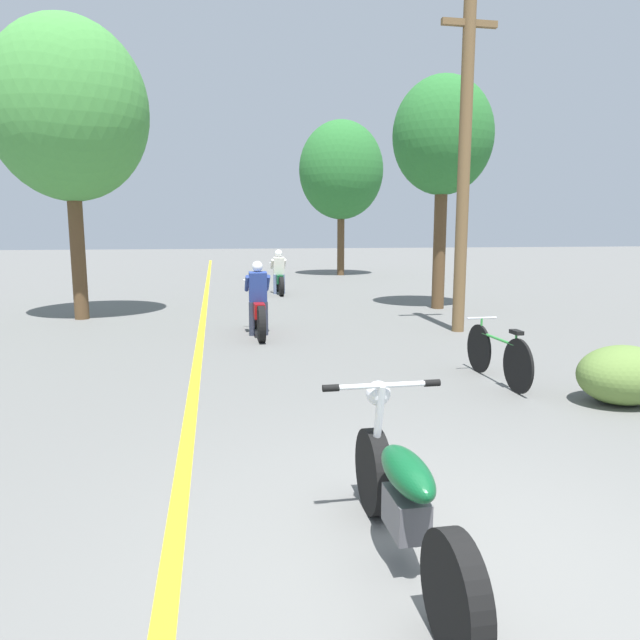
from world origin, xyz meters
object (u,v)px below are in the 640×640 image
at_px(motorcycle_rider_lead, 258,308).
at_px(motorcycle_rider_far, 279,277).
at_px(utility_pole, 464,163).
at_px(roadside_tree_left, 69,111).
at_px(roadside_tree_right_near, 443,138).
at_px(roadside_tree_right_far, 341,171).
at_px(motorcycle_foreground, 404,501).
at_px(bicycle_parked, 497,355).

height_order(motorcycle_rider_lead, motorcycle_rider_far, motorcycle_rider_lead).
xyz_separation_m(utility_pole, roadside_tree_left, (-7.87, 3.08, 1.28)).
bearing_deg(utility_pole, roadside_tree_left, 158.65).
bearing_deg(motorcycle_rider_lead, motorcycle_rider_far, 80.54).
height_order(utility_pole, roadside_tree_right_near, utility_pole).
distance_m(roadside_tree_right_far, motorcycle_rider_lead, 15.63).
relative_size(motorcycle_foreground, motorcycle_rider_far, 1.03).
relative_size(roadside_tree_right_far, roadside_tree_left, 1.03).
bearing_deg(roadside_tree_right_near, motorcycle_rider_lead, -148.64).
distance_m(roadside_tree_right_near, roadside_tree_left, 8.77).
distance_m(roadside_tree_left, motorcycle_rider_far, 7.84).
bearing_deg(roadside_tree_right_far, motorcycle_rider_far, -116.82).
xyz_separation_m(roadside_tree_right_near, motorcycle_foreground, (-4.62, -10.92, -3.90)).
xyz_separation_m(utility_pole, bicycle_parked, (-1.11, -3.78, -2.94)).
xyz_separation_m(motorcycle_foreground, bicycle_parked, (2.61, 3.85, -0.04)).
height_order(roadside_tree_right_near, roadside_tree_left, roadside_tree_left).
height_order(roadside_tree_right_near, motorcycle_foreground, roadside_tree_right_near).
relative_size(motorcycle_rider_far, bicycle_parked, 1.12).
distance_m(roadside_tree_right_near, roadside_tree_right_far, 11.31).
xyz_separation_m(roadside_tree_left, motorcycle_rider_lead, (3.86, -2.77, -4.06)).
distance_m(roadside_tree_right_far, motorcycle_rider_far, 8.97).
xyz_separation_m(motorcycle_rider_lead, motorcycle_rider_far, (1.20, 7.18, -0.00)).
bearing_deg(utility_pole, roadside_tree_right_near, 74.89).
bearing_deg(roadside_tree_left, utility_pole, -21.35).
distance_m(motorcycle_foreground, motorcycle_rider_lead, 7.94).
bearing_deg(roadside_tree_right_far, roadside_tree_right_near, -89.45).
height_order(roadside_tree_right_near, motorcycle_rider_far, roadside_tree_right_near).
bearing_deg(motorcycle_rider_far, roadside_tree_left, -138.91).
bearing_deg(roadside_tree_left, motorcycle_foreground, -68.80).
bearing_deg(motorcycle_foreground, roadside_tree_right_near, 67.09).
bearing_deg(bicycle_parked, roadside_tree_left, 134.61).
bearing_deg(motorcycle_foreground, bicycle_parked, 55.83).
xyz_separation_m(roadside_tree_right_far, motorcycle_foreground, (-4.51, -22.23, -4.21)).
relative_size(utility_pole, roadside_tree_right_near, 1.11).
distance_m(roadside_tree_left, motorcycle_rider_lead, 6.25).
bearing_deg(motorcycle_rider_lead, roadside_tree_right_far, 71.46).
height_order(roadside_tree_left, motorcycle_rider_far, roadside_tree_left).
xyz_separation_m(roadside_tree_right_far, motorcycle_rider_lead, (-4.80, -14.30, -4.09)).
distance_m(roadside_tree_left, motorcycle_foreground, 12.22).
bearing_deg(motorcycle_rider_lead, roadside_tree_left, 144.38).
bearing_deg(roadside_tree_right_far, roadside_tree_left, -126.89).
bearing_deg(motorcycle_foreground, motorcycle_rider_far, 86.57).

